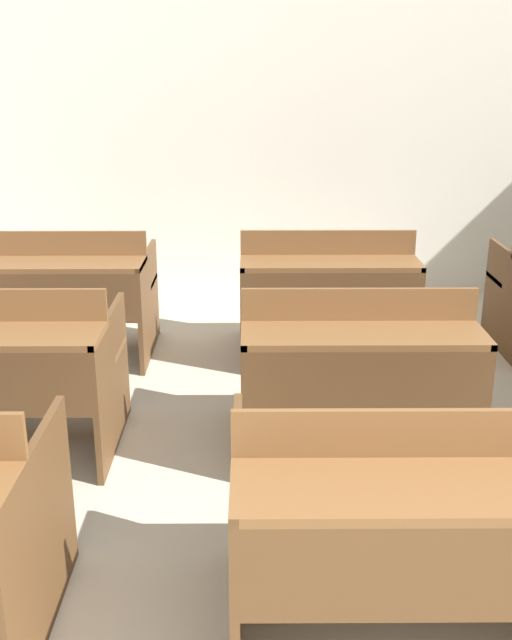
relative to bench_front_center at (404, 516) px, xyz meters
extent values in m
cube|color=white|center=(-0.04, 3.93, 0.93)|extent=(6.84, 0.06, 2.73)
cube|color=#52361D|center=(-1.15, 0.02, -0.11)|extent=(0.03, 0.77, 0.66)
cube|color=#53371E|center=(-0.52, 0.04, -0.11)|extent=(0.03, 0.77, 0.66)
cube|color=brown|center=(0.00, -0.18, 0.21)|extent=(1.07, 0.34, 0.03)
cube|color=#53371E|center=(0.00, -0.34, 0.05)|extent=(1.01, 0.02, 0.30)
cube|color=brown|center=(0.00, -0.02, 0.30)|extent=(1.07, 0.02, 0.15)
cube|color=brown|center=(0.00, 0.26, -0.02)|extent=(1.07, 0.34, 0.03)
cube|color=#53371E|center=(0.00, 0.26, -0.28)|extent=(1.01, 0.04, 0.04)
cube|color=brown|center=(-1.14, 1.29, -0.11)|extent=(0.03, 0.77, 0.66)
cube|color=brown|center=(-1.66, 1.50, -0.02)|extent=(1.07, 0.34, 0.03)
cube|color=brown|center=(-1.66, 1.50, -0.28)|extent=(1.01, 0.04, 0.04)
cube|color=#54371E|center=(-0.50, 1.29, -0.11)|extent=(0.03, 0.77, 0.66)
cube|color=#54371E|center=(0.54, 1.29, -0.11)|extent=(0.03, 0.77, 0.66)
cube|color=brown|center=(0.02, 1.07, 0.21)|extent=(1.07, 0.34, 0.03)
cube|color=#54371E|center=(0.02, 0.91, 0.05)|extent=(1.01, 0.02, 0.30)
cube|color=brown|center=(0.02, 1.23, 0.30)|extent=(1.07, 0.02, 0.15)
cube|color=brown|center=(0.02, 1.50, -0.02)|extent=(1.07, 0.34, 0.03)
cube|color=#54371E|center=(0.02, 1.50, -0.28)|extent=(1.01, 0.04, 0.04)
cube|color=brown|center=(-1.12, 2.52, -0.11)|extent=(0.03, 0.77, 0.66)
cube|color=brown|center=(-1.65, 2.30, 0.21)|extent=(1.07, 0.34, 0.03)
cube|color=brown|center=(-1.65, 2.14, 0.05)|extent=(1.01, 0.02, 0.30)
cube|color=brown|center=(-1.65, 2.46, 0.30)|extent=(1.07, 0.02, 0.15)
cube|color=brown|center=(-1.65, 2.74, -0.02)|extent=(1.07, 0.34, 0.03)
cube|color=brown|center=(-1.65, 2.74, -0.28)|extent=(1.01, 0.04, 0.04)
cube|color=#54381F|center=(-0.53, 2.53, -0.11)|extent=(0.03, 0.77, 0.66)
cube|color=#54381F|center=(0.52, 2.53, -0.11)|extent=(0.03, 0.77, 0.66)
cube|color=brown|center=(0.00, 2.31, 0.21)|extent=(1.07, 0.34, 0.03)
cube|color=#54381F|center=(0.00, 2.15, 0.05)|extent=(1.01, 0.02, 0.30)
cube|color=brown|center=(0.00, 2.47, 0.30)|extent=(1.07, 0.02, 0.15)
cube|color=brown|center=(0.00, 2.75, -0.02)|extent=(1.07, 0.34, 0.03)
cube|color=#54381F|center=(0.00, 2.75, -0.28)|extent=(1.01, 0.04, 0.04)
cube|color=#54381F|center=(1.14, 2.54, -0.11)|extent=(0.03, 0.77, 0.66)
camera|label=1|loc=(-0.47, -1.99, 1.33)|focal=42.00mm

